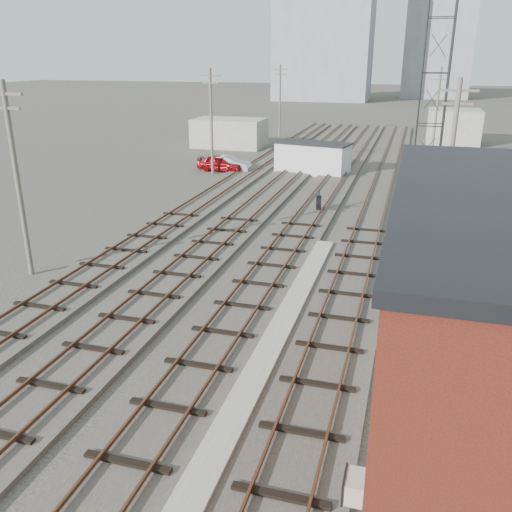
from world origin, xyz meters
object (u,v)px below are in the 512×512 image
at_px(car_silver, 228,164).
at_px(car_grey, 218,164).
at_px(car_red, 221,163).
at_px(switch_stand, 319,203).
at_px(site_trailer, 313,158).

xyz_separation_m(car_silver, car_grey, (-1.01, -0.03, -0.09)).
relative_size(car_red, car_silver, 1.05).
height_order(switch_stand, car_grey, switch_stand).
relative_size(switch_stand, car_red, 0.32).
distance_m(car_red, car_grey, 0.42).
distance_m(switch_stand, site_trailer, 13.13).
xyz_separation_m(switch_stand, site_trailer, (-2.83, 12.80, 0.74)).
bearing_deg(switch_stand, car_red, 119.48).
height_order(site_trailer, car_silver, site_trailer).
xyz_separation_m(site_trailer, car_grey, (-8.59, -1.17, -0.80)).
relative_size(switch_stand, car_silver, 0.33).
height_order(car_red, car_silver, car_red).
xyz_separation_m(car_red, car_grey, (-0.36, 0.15, -0.15)).
bearing_deg(car_silver, site_trailer, -82.00).
distance_m(switch_stand, car_silver, 15.64).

